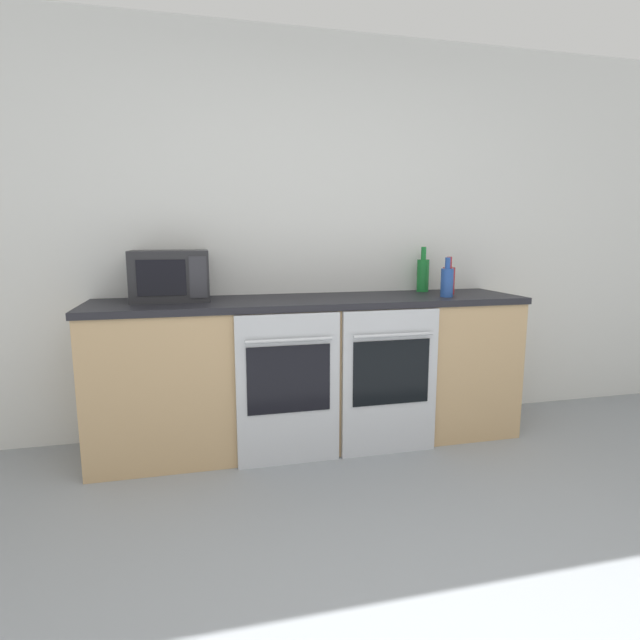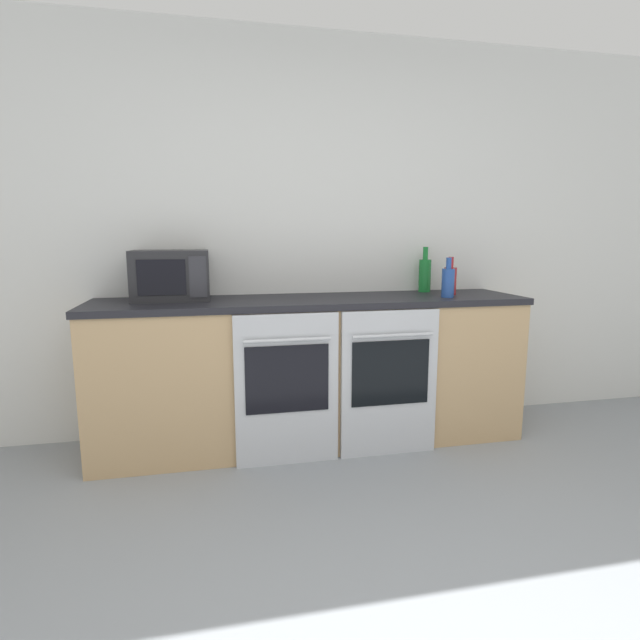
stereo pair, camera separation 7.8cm
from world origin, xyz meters
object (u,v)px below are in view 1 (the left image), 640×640
(microwave, at_px, (170,275))
(bottle_blue, at_px, (447,282))
(oven_right, at_px, (390,382))
(bottle_green, at_px, (423,274))
(oven_left, at_px, (289,389))
(bottle_red, at_px, (449,280))

(microwave, relative_size, bottle_blue, 1.79)
(oven_right, height_order, microwave, microwave)
(microwave, height_order, bottle_blue, microwave)
(oven_right, xyz_separation_m, bottle_green, (0.43, 0.51, 0.60))
(bottle_green, relative_size, bottle_blue, 1.24)
(bottle_blue, bearing_deg, microwave, 172.09)
(bottle_green, bearing_deg, oven_right, -130.05)
(microwave, relative_size, bottle_green, 1.45)
(microwave, bearing_deg, oven_left, -33.12)
(bottle_red, bearing_deg, microwave, 177.04)
(microwave, distance_m, bottle_blue, 1.71)
(bottle_green, bearing_deg, bottle_red, -62.69)
(oven_left, distance_m, oven_right, 0.61)
(microwave, xyz_separation_m, bottle_green, (1.68, 0.10, -0.03))
(oven_right, relative_size, bottle_blue, 3.54)
(bottle_blue, bearing_deg, oven_right, -157.76)
(oven_right, relative_size, microwave, 1.98)
(oven_left, height_order, bottle_green, bottle_green)
(oven_right, relative_size, bottle_green, 2.86)
(bottle_blue, bearing_deg, bottle_red, 58.75)
(oven_left, bearing_deg, bottle_blue, 9.69)
(oven_right, height_order, bottle_red, bottle_red)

